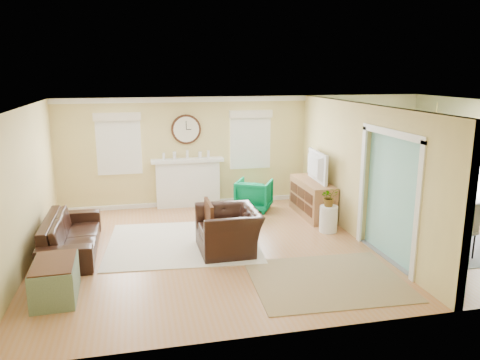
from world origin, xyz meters
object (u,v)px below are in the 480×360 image
at_px(sofa, 71,234).
at_px(eames_chair, 228,230).
at_px(green_chair, 254,195).
at_px(credenza, 312,198).
at_px(dining_table, 421,223).

height_order(sofa, eames_chair, eames_chair).
height_order(sofa, green_chair, green_chair).
bearing_deg(eames_chair, sofa, -101.97).
bearing_deg(credenza, green_chair, 148.35).
xyz_separation_m(sofa, dining_table, (6.58, -0.67, -0.04)).
xyz_separation_m(green_chair, dining_table, (2.73, -2.52, -0.07)).
distance_m(eames_chair, green_chair, 2.63).
height_order(green_chair, credenza, credenza).
height_order(eames_chair, credenza, credenza).
bearing_deg(green_chair, sofa, 53.61).
xyz_separation_m(eames_chair, dining_table, (3.82, -0.13, -0.10)).
height_order(sofa, dining_table, sofa).
height_order(sofa, credenza, credenza).
height_order(green_chair, dining_table, green_chair).
relative_size(sofa, dining_table, 1.37).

